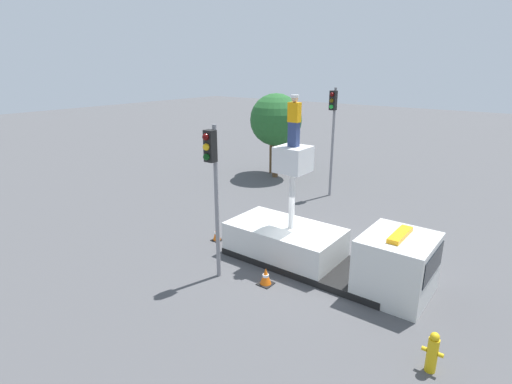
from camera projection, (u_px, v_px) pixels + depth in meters
name	position (u px, v px, depth m)	size (l,w,h in m)	color
ground_plane	(308.00, 265.00, 14.68)	(120.00, 120.00, 0.00)	#4C4C4F
bucket_truck	(324.00, 249.00, 14.07)	(7.39, 2.43, 4.33)	black
worker	(294.00, 121.00, 13.54)	(0.40, 0.26, 1.75)	navy
traffic_light_pole	(213.00, 173.00, 12.72)	(0.34, 0.57, 5.27)	gray
traffic_light_across	(333.00, 121.00, 21.20)	(0.34, 0.57, 5.91)	gray
fire_hydrant	(432.00, 352.00, 9.46)	(0.50, 0.26, 1.07)	gold
traffic_cone_rear	(217.00, 234.00, 16.66)	(0.40, 0.40, 0.62)	black
traffic_cone_curbside	(266.00, 277.00, 13.32)	(0.48, 0.48, 0.59)	black
tree_left_bg	(273.00, 118.00, 26.19)	(2.50, 2.50, 5.00)	brown
tree_right_bg	(276.00, 120.00, 25.15)	(3.28, 3.28, 5.37)	brown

